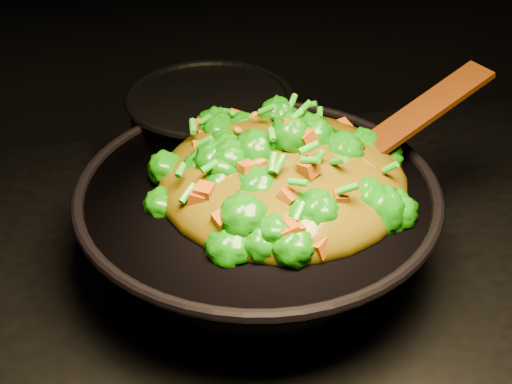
{
  "coord_description": "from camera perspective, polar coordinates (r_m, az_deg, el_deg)",
  "views": [
    {
      "loc": [
        -0.14,
        -0.52,
        1.45
      ],
      "look_at": [
        -0.01,
        0.11,
        1.0
      ],
      "focal_mm": 45.0,
      "sensor_mm": 36.0,
      "label": 1
    }
  ],
  "objects": [
    {
      "name": "wok",
      "position": [
        0.8,
        0.14,
        -2.98
      ],
      "size": [
        0.47,
        0.47,
        0.12
      ],
      "primitive_type": null,
      "rotation": [
        0.0,
        0.0,
        0.13
      ],
      "color": "black",
      "rests_on": "stovetop"
    },
    {
      "name": "stir_fry",
      "position": [
        0.74,
        2.44,
        4.01
      ],
      "size": [
        0.31,
        0.31,
        0.1
      ],
      "primitive_type": null,
      "rotation": [
        0.0,
        0.0,
        -0.03
      ],
      "color": "#157308",
      "rests_on": "wok"
    },
    {
      "name": "spatula",
      "position": [
        0.8,
        12.4,
        5.44
      ],
      "size": [
        0.26,
        0.12,
        0.11
      ],
      "primitive_type": "cube",
      "rotation": [
        0.0,
        -0.38,
        0.3
      ],
      "color": "#331105",
      "rests_on": "wok"
    },
    {
      "name": "back_pot",
      "position": [
        0.97,
        -3.99,
        5.26
      ],
      "size": [
        0.26,
        0.26,
        0.13
      ],
      "primitive_type": "cylinder",
      "rotation": [
        0.0,
        0.0,
        0.13
      ],
      "color": "black",
      "rests_on": "stovetop"
    }
  ]
}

